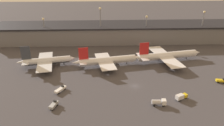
{
  "coord_description": "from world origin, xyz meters",
  "views": [
    {
      "loc": [
        -16.19,
        -99.85,
        58.53
      ],
      "look_at": [
        -11.49,
        17.13,
        6.0
      ],
      "focal_mm": 35.0,
      "sensor_mm": 36.0,
      "label": 1
    }
  ],
  "objects_px": {
    "airplane_1": "(107,61)",
    "service_vehicle_2": "(54,105)",
    "service_vehicle_3": "(159,102)",
    "airplane_0": "(46,61)",
    "airplane_2": "(167,56)",
    "service_vehicle_0": "(61,89)",
    "service_vehicle_4": "(181,97)",
    "service_vehicle_1": "(221,81)"
  },
  "relations": [
    {
      "from": "service_vehicle_1",
      "to": "service_vehicle_4",
      "type": "height_order",
      "value": "service_vehicle_4"
    },
    {
      "from": "service_vehicle_2",
      "to": "service_vehicle_3",
      "type": "distance_m",
      "value": 47.53
    },
    {
      "from": "service_vehicle_1",
      "to": "service_vehicle_2",
      "type": "xyz_separation_m",
      "value": [
        -86.34,
        -19.23,
        0.08
      ]
    },
    {
      "from": "airplane_0",
      "to": "service_vehicle_0",
      "type": "relative_size",
      "value": 5.11
    },
    {
      "from": "service_vehicle_3",
      "to": "service_vehicle_2",
      "type": "bearing_deg",
      "value": -177.16
    },
    {
      "from": "service_vehicle_0",
      "to": "service_vehicle_3",
      "type": "height_order",
      "value": "service_vehicle_3"
    },
    {
      "from": "airplane_2",
      "to": "service_vehicle_2",
      "type": "xyz_separation_m",
      "value": [
        -64.65,
        -49.55,
        -2.58
      ]
    },
    {
      "from": "airplane_0",
      "to": "service_vehicle_0",
      "type": "bearing_deg",
      "value": -76.56
    },
    {
      "from": "service_vehicle_1",
      "to": "service_vehicle_2",
      "type": "distance_m",
      "value": 88.46
    },
    {
      "from": "airplane_2",
      "to": "service_vehicle_0",
      "type": "relative_size",
      "value": 6.81
    },
    {
      "from": "service_vehicle_2",
      "to": "service_vehicle_4",
      "type": "bearing_deg",
      "value": -68.46
    },
    {
      "from": "airplane_0",
      "to": "airplane_1",
      "type": "distance_m",
      "value": 38.13
    },
    {
      "from": "service_vehicle_2",
      "to": "service_vehicle_3",
      "type": "bearing_deg",
      "value": -72.78
    },
    {
      "from": "service_vehicle_4",
      "to": "airplane_2",
      "type": "bearing_deg",
      "value": 56.26
    },
    {
      "from": "service_vehicle_0",
      "to": "service_vehicle_3",
      "type": "relative_size",
      "value": 1.11
    },
    {
      "from": "service_vehicle_0",
      "to": "service_vehicle_2",
      "type": "bearing_deg",
      "value": -150.94
    },
    {
      "from": "service_vehicle_4",
      "to": "service_vehicle_3",
      "type": "bearing_deg",
      "value": 173.42
    },
    {
      "from": "airplane_1",
      "to": "service_vehicle_3",
      "type": "distance_m",
      "value": 49.48
    },
    {
      "from": "airplane_2",
      "to": "service_vehicle_4",
      "type": "relative_size",
      "value": 7.53
    },
    {
      "from": "service_vehicle_0",
      "to": "service_vehicle_3",
      "type": "distance_m",
      "value": 48.95
    },
    {
      "from": "airplane_1",
      "to": "service_vehicle_3",
      "type": "relative_size",
      "value": 6.8
    },
    {
      "from": "airplane_1",
      "to": "airplane_2",
      "type": "bearing_deg",
      "value": -1.97
    },
    {
      "from": "airplane_2",
      "to": "service_vehicle_3",
      "type": "relative_size",
      "value": 7.54
    },
    {
      "from": "service_vehicle_0",
      "to": "service_vehicle_2",
      "type": "height_order",
      "value": "service_vehicle_2"
    },
    {
      "from": "airplane_0",
      "to": "service_vehicle_2",
      "type": "bearing_deg",
      "value": -84.15
    },
    {
      "from": "service_vehicle_4",
      "to": "airplane_1",
      "type": "bearing_deg",
      "value": 104.04
    },
    {
      "from": "service_vehicle_0",
      "to": "airplane_1",
      "type": "bearing_deg",
      "value": -7.22
    },
    {
      "from": "airplane_1",
      "to": "service_vehicle_2",
      "type": "relative_size",
      "value": 7.33
    },
    {
      "from": "airplane_1",
      "to": "airplane_2",
      "type": "xyz_separation_m",
      "value": [
        39.84,
        6.16,
        0.17
      ]
    },
    {
      "from": "airplane_0",
      "to": "service_vehicle_0",
      "type": "height_order",
      "value": "airplane_0"
    },
    {
      "from": "service_vehicle_1",
      "to": "service_vehicle_3",
      "type": "relative_size",
      "value": 0.81
    },
    {
      "from": "airplane_0",
      "to": "service_vehicle_4",
      "type": "relative_size",
      "value": 5.65
    },
    {
      "from": "service_vehicle_0",
      "to": "service_vehicle_3",
      "type": "xyz_separation_m",
      "value": [
        46.88,
        -14.08,
        0.54
      ]
    },
    {
      "from": "airplane_1",
      "to": "service_vehicle_2",
      "type": "bearing_deg",
      "value": -130.53
    },
    {
      "from": "airplane_1",
      "to": "service_vehicle_4",
      "type": "xyz_separation_m",
      "value": [
        34.4,
        -39.58,
        -2.06
      ]
    },
    {
      "from": "service_vehicle_3",
      "to": "airplane_0",
      "type": "bearing_deg",
      "value": 146.93
    },
    {
      "from": "service_vehicle_0",
      "to": "service_vehicle_4",
      "type": "relative_size",
      "value": 1.1
    },
    {
      "from": "service_vehicle_0",
      "to": "airplane_0",
      "type": "bearing_deg",
      "value": 56.0
    },
    {
      "from": "airplane_1",
      "to": "airplane_2",
      "type": "distance_m",
      "value": 40.31
    },
    {
      "from": "service_vehicle_2",
      "to": "service_vehicle_3",
      "type": "height_order",
      "value": "service_vehicle_3"
    },
    {
      "from": "airplane_2",
      "to": "service_vehicle_4",
      "type": "distance_m",
      "value": 46.12
    },
    {
      "from": "service_vehicle_3",
      "to": "service_vehicle_4",
      "type": "bearing_deg",
      "value": 23.86
    }
  ]
}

